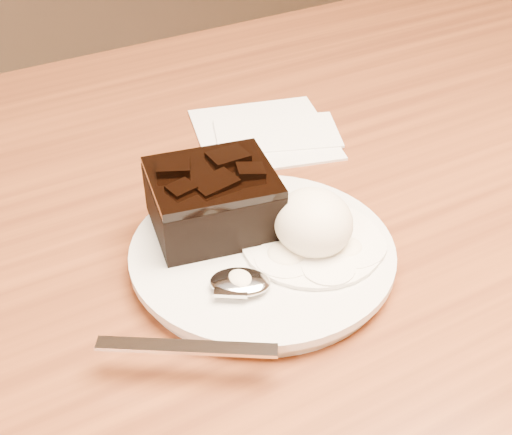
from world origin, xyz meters
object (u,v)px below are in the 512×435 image
brownie (213,203)px  spoon (240,284)px  ice_cream_scoop (313,222)px  plate (262,256)px  napkin (264,133)px

brownie → spoon: (-0.02, -0.08, -0.02)m
brownie → ice_cream_scoop: size_ratio=1.49×
plate → spoon: bearing=-138.8°
ice_cream_scoop → napkin: bearing=70.6°
plate → spoon: size_ratio=1.18×
plate → ice_cream_scoop: size_ratio=3.24×
plate → brownie: bearing=114.1°
brownie → ice_cream_scoop: bearing=-46.6°
plate → ice_cream_scoop: ice_cream_scoop is taller
brownie → spoon: brownie is taller
brownie → napkin: brownie is taller
napkin → spoon: bearing=-124.1°
ice_cream_scoop → spoon: (-0.07, -0.02, -0.02)m
ice_cream_scoop → napkin: 0.21m
spoon → napkin: size_ratio=1.32×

